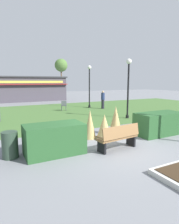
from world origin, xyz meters
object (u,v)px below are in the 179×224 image
park_bench (118,137)px  person_strolling (103,100)px  food_kiosk (26,89)px  tree_center_bg (61,66)px  lamppost_mid (128,81)px  trash_bin (10,145)px  cafe_chair_east (64,105)px  lamppost_far (89,81)px

park_bench → person_strolling: person_strolling is taller
food_kiosk → tree_center_bg: tree_center_bg is taller
tree_center_bg → person_strolling: bearing=-100.8°
food_kiosk → person_strolling: food_kiosk is taller
park_bench → lamppost_mid: size_ratio=0.43×
trash_bin → person_strolling: person_strolling is taller
park_bench → person_strolling: bearing=61.7°
lamppost_mid → cafe_chair_east: lamppost_mid is taller
park_bench → lamppost_mid: bearing=48.5°
person_strolling → trash_bin: bearing=-111.5°
tree_center_bg → lamppost_mid: bearing=-100.8°
cafe_chair_east → tree_center_bg: bearing=71.2°
trash_bin → cafe_chair_east: bearing=60.2°
park_bench → trash_bin: size_ratio=1.93×
lamppost_far → cafe_chair_east: bearing=-162.6°
trash_bin → cafe_chair_east: size_ratio=1.01×
cafe_chair_east → lamppost_far: bearing=17.4°
lamppost_far → cafe_chair_east: size_ratio=4.54×
lamppost_far → tree_center_bg: bearing=77.0°
food_kiosk → person_strolling: size_ratio=5.90×
person_strolling → tree_center_bg: (4.90, 25.68, 5.08)m
lamppost_mid → food_kiosk: lamppost_mid is taller
tree_center_bg → food_kiosk: bearing=-124.2°
lamppost_mid → food_kiosk: 16.35m
tree_center_bg → cafe_chair_east: bearing=-108.8°
person_strolling → tree_center_bg: size_ratio=0.23×
park_bench → lamppost_far: lamppost_far is taller
person_strolling → cafe_chair_east: bearing=-162.2°
park_bench → lamppost_mid: lamppost_mid is taller
trash_bin → food_kiosk: bearing=79.0°
park_bench → trash_bin: park_bench is taller
trash_bin → food_kiosk: size_ratio=0.09×
lamppost_far → food_kiosk: 10.62m
lamppost_far → food_kiosk: bearing=114.2°
lamppost_mid → person_strolling: (0.91, 4.77, -1.69)m
trash_bin → tree_center_bg: bearing=68.1°
cafe_chair_east → person_strolling: (3.70, -0.44, 0.33)m
lamppost_far → cafe_chair_east: lamppost_far is taller
lamppost_far → person_strolling: size_ratio=2.39×
lamppost_mid → trash_bin: 9.02m
cafe_chair_east → person_strolling: person_strolling is taller
park_bench → cafe_chair_east: bearing=81.7°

